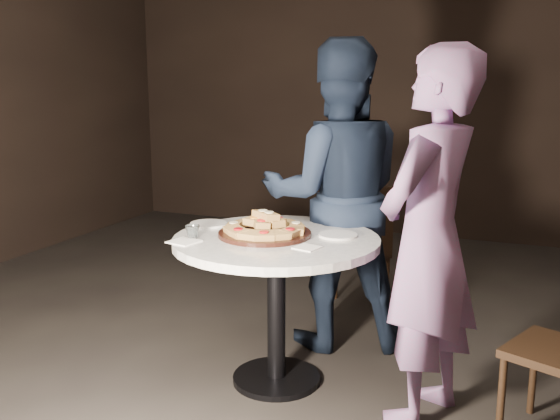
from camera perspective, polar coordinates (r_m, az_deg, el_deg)
name	(u,v)px	position (r m, az deg, el deg)	size (l,w,h in m)	color
floor	(265,380)	(3.43, -1.40, -15.24)	(7.00, 7.00, 0.00)	black
table	(276,265)	(3.18, -0.34, -5.04)	(1.30, 1.30, 0.78)	black
serving_board	(265,234)	(3.17, -1.41, -2.18)	(0.47, 0.47, 0.02)	black
focaccia_pile	(265,225)	(3.16, -1.35, -1.42)	(0.42, 0.42, 0.11)	#A57A40
plate_left	(209,224)	(3.42, -6.55, -1.27)	(0.20, 0.20, 0.01)	white
plate_right	(338,235)	(3.17, 5.31, -2.29)	(0.20, 0.20, 0.01)	white
water_glass	(193,232)	(3.13, -8.00, -2.00)	(0.07, 0.07, 0.07)	silver
napkin_near	(184,241)	(3.08, -8.76, -2.86)	(0.13, 0.13, 0.01)	white
napkin_far	(307,248)	(2.94, 2.51, -3.45)	(0.11, 0.11, 0.01)	white
chair_far	(360,239)	(4.19, 7.36, -2.68)	(0.51, 0.52, 0.90)	black
diner_navy	(336,196)	(3.64, 5.14, 1.26)	(0.87, 0.68, 1.79)	#141E31
diner_teal	(429,240)	(2.87, 13.46, -2.67)	(0.63, 0.41, 1.71)	slate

